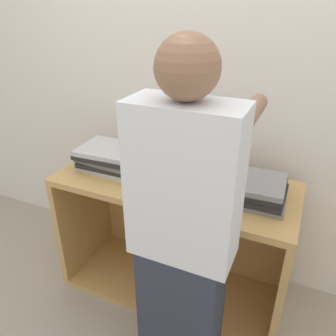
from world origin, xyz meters
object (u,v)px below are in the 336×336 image
(laptop_open, at_px, (179,168))
(laptop_stack_left, at_px, (113,158))
(laptop_stack_right, at_px, (247,188))
(person, at_px, (183,245))

(laptop_open, relative_size, laptop_stack_left, 0.98)
(laptop_open, height_order, laptop_stack_right, laptop_open)
(laptop_stack_right, bearing_deg, person, -107.54)
(laptop_open, xyz_separation_m, laptop_stack_right, (0.39, -0.06, -0.00))
(laptop_stack_right, bearing_deg, laptop_open, 170.85)
(laptop_open, bearing_deg, laptop_stack_left, -171.22)
(laptop_stack_left, xyz_separation_m, person, (0.63, -0.47, -0.06))
(laptop_open, height_order, person, person)
(laptop_stack_left, relative_size, laptop_stack_right, 0.99)
(laptop_stack_left, xyz_separation_m, laptop_stack_right, (0.78, -0.00, -0.01))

